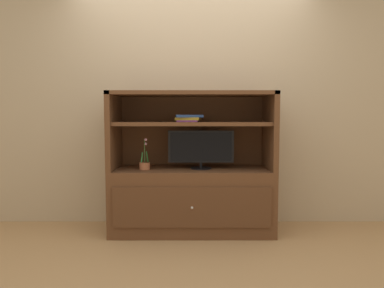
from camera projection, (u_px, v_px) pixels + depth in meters
ground_plane at (192, 244)px, 3.30m from camera, size 8.00×8.00×0.00m
painted_rear_wall at (192, 93)px, 3.93m from camera, size 6.00×0.10×2.80m
media_console at (192, 185)px, 3.66m from camera, size 1.60×0.63×1.39m
tv_monitor at (201, 149)px, 3.60m from camera, size 0.65×0.21×0.38m
potted_plant at (145, 165)px, 3.57m from camera, size 0.11×0.11×0.31m
magazine_stack at (189, 118)px, 3.60m from camera, size 0.28×0.32×0.07m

